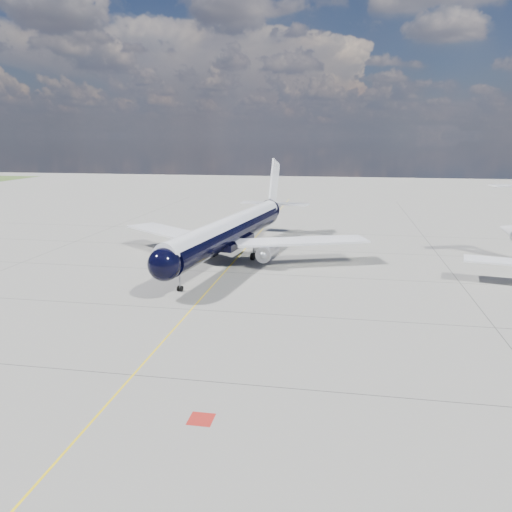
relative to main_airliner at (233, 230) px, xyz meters
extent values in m
plane|color=gray|center=(0.51, -3.12, -4.30)|extent=(320.00, 320.00, 0.00)
cube|color=yellow|center=(0.51, -8.12, -4.30)|extent=(0.16, 160.00, 0.01)
cube|color=maroon|center=(7.31, -43.12, -4.30)|extent=(1.60, 1.60, 0.01)
cylinder|color=black|center=(-0.20, -1.32, -0.19)|extent=(9.28, 37.32, 3.72)
sphere|color=black|center=(-3.15, -20.66, -0.19)|extent=(4.24, 4.24, 3.72)
cone|color=black|center=(3.26, 21.41, 0.40)|extent=(4.71, 7.33, 3.72)
cylinder|color=white|center=(-0.20, -1.32, 0.74)|extent=(8.76, 39.13, 2.90)
cube|color=black|center=(-3.18, -20.86, 0.35)|extent=(2.50, 1.51, 0.54)
cube|color=white|center=(-10.14, 1.68, -1.07)|extent=(17.99, 15.14, 0.31)
cube|color=white|center=(10.18, -1.42, -1.07)|extent=(19.35, 10.84, 0.31)
cube|color=black|center=(-0.20, -1.32, -1.56)|extent=(5.54, 10.29, 0.98)
cylinder|color=#B2B2B9|center=(-6.78, -2.30, -2.20)|extent=(2.84, 4.78, 2.19)
cylinder|color=#B2B2B9|center=(5.79, -4.21, -2.20)|extent=(2.84, 4.78, 2.19)
sphere|color=gray|center=(-7.09, -4.33, -2.20)|extent=(1.23, 1.23, 1.08)
sphere|color=gray|center=(5.48, -6.24, -2.20)|extent=(1.23, 1.23, 1.08)
cube|color=white|center=(-6.75, -2.10, -1.46)|extent=(0.68, 3.13, 1.08)
cube|color=white|center=(5.82, -4.02, -1.46)|extent=(0.68, 3.13, 1.08)
cube|color=white|center=(3.19, 20.93, 5.39)|extent=(1.24, 6.18, 8.34)
cube|color=white|center=(3.26, 21.41, 1.18)|extent=(13.05, 5.01, 0.22)
cylinder|color=gray|center=(-2.63, -17.28, -3.08)|extent=(0.20, 0.20, 2.05)
cylinder|color=black|center=(-2.83, -17.25, -3.96)|extent=(0.28, 0.70, 0.68)
cylinder|color=black|center=(-2.44, -17.31, -3.96)|extent=(0.28, 0.70, 0.68)
cylinder|color=gray|center=(-3.08, 0.60, -2.98)|extent=(0.29, 0.29, 1.86)
cylinder|color=gray|center=(3.12, -0.34, -2.98)|extent=(0.29, 0.29, 1.86)
cylinder|color=black|center=(-3.16, 0.07, -3.76)|extent=(0.60, 1.13, 1.08)
cylinder|color=black|center=(-2.99, 1.14, -3.76)|extent=(0.60, 1.13, 1.08)
cylinder|color=black|center=(3.03, -0.87, -3.76)|extent=(0.60, 1.13, 1.08)
cylinder|color=black|center=(3.20, 0.19, -3.76)|extent=(0.60, 1.13, 1.08)
cone|color=white|center=(41.14, 8.87, -0.42)|extent=(4.42, 6.16, 3.00)
camera|label=1|loc=(15.72, -70.79, 13.43)|focal=35.00mm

